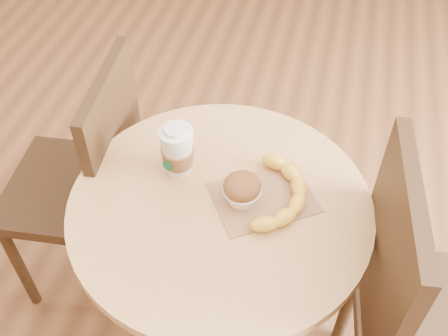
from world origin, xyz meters
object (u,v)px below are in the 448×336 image
Objects in this scene: coffee_cup at (178,152)px; banana at (283,194)px; cafe_table at (221,249)px; chair_right at (420,314)px; chair_left at (88,181)px; muffin at (242,190)px.

banana is (0.27, -0.04, -0.04)m from coffee_cup.
cafe_table is 0.75× the size of chair_right.
chair_left reaches higher than muffin.
chair_left is at bearing 162.06° from muffin.
muffin is (0.53, -0.17, 0.29)m from chair_left.
chair_right is at bearing -7.42° from cafe_table.
muffin reaches higher than cafe_table.
banana is at bearing 67.33° from chair_right.
banana is at bearing 13.96° from coffee_cup.
chair_left is 1.04m from chair_right.
banana is at bearing 17.45° from muffin.
chair_right is at bearing 70.95° from chair_left.
muffin is (0.05, 0.01, 0.24)m from cafe_table.
chair_right reaches higher than coffee_cup.
chair_right is 3.66× the size of banana.
chair_left is 0.63m from muffin.
cafe_table is 0.25m from muffin.
chair_right is at bearing -9.80° from muffin.
cafe_table is at bearing -10.35° from coffee_cup.
chair_left reaches higher than banana.
muffin is at bearing 73.94° from chair_right.
chair_right is 0.54m from muffin.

